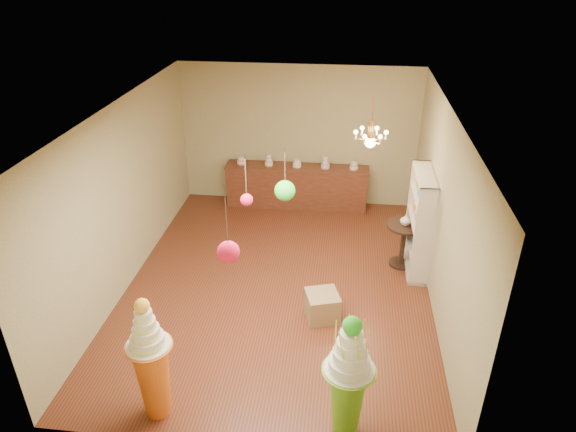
# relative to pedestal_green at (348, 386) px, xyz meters

# --- Properties ---
(floor) EXTENTS (6.50, 6.50, 0.00)m
(floor) POSITION_rel_pedestal_green_xyz_m (-1.17, 2.85, -0.72)
(floor) COLOR #542616
(floor) RESTS_ON ground
(ceiling) EXTENTS (6.50, 6.50, 0.00)m
(ceiling) POSITION_rel_pedestal_green_xyz_m (-1.17, 2.85, 2.28)
(ceiling) COLOR white
(ceiling) RESTS_ON ground
(wall_back) EXTENTS (5.00, 0.04, 3.00)m
(wall_back) POSITION_rel_pedestal_green_xyz_m (-1.17, 6.10, 0.78)
(wall_back) COLOR tan
(wall_back) RESTS_ON ground
(wall_front) EXTENTS (5.00, 0.04, 3.00)m
(wall_front) POSITION_rel_pedestal_green_xyz_m (-1.17, -0.40, 0.78)
(wall_front) COLOR tan
(wall_front) RESTS_ON ground
(wall_left) EXTENTS (0.04, 6.50, 3.00)m
(wall_left) POSITION_rel_pedestal_green_xyz_m (-3.67, 2.85, 0.78)
(wall_left) COLOR tan
(wall_left) RESTS_ON ground
(wall_right) EXTENTS (0.04, 6.50, 3.00)m
(wall_right) POSITION_rel_pedestal_green_xyz_m (1.33, 2.85, 0.78)
(wall_right) COLOR tan
(wall_right) RESTS_ON ground
(pedestal_green) EXTENTS (0.75, 0.75, 1.68)m
(pedestal_green) POSITION_rel_pedestal_green_xyz_m (0.00, 0.00, 0.00)
(pedestal_green) COLOR #74C52B
(pedestal_green) RESTS_ON floor
(pedestal_orange) EXTENTS (0.68, 0.68, 1.70)m
(pedestal_orange) POSITION_rel_pedestal_green_xyz_m (-2.28, 0.02, -0.04)
(pedestal_orange) COLOR orange
(pedestal_orange) RESTS_ON floor
(burlap_riser) EXTENTS (0.60, 0.60, 0.43)m
(burlap_riser) POSITION_rel_pedestal_green_xyz_m (-0.39, 2.05, -0.50)
(burlap_riser) COLOR #947650
(burlap_riser) RESTS_ON floor
(sideboard) EXTENTS (3.04, 0.54, 1.16)m
(sideboard) POSITION_rel_pedestal_green_xyz_m (-1.17, 5.82, -0.24)
(sideboard) COLOR #54291A
(sideboard) RESTS_ON floor
(shelving_unit) EXTENTS (0.33, 1.20, 1.80)m
(shelving_unit) POSITION_rel_pedestal_green_xyz_m (1.16, 3.65, 0.19)
(shelving_unit) COLOR beige
(shelving_unit) RESTS_ON floor
(round_table) EXTENTS (0.82, 0.82, 0.81)m
(round_table) POSITION_rel_pedestal_green_xyz_m (0.93, 3.70, -0.19)
(round_table) COLOR black
(round_table) RESTS_ON floor
(vase) EXTENTS (0.22, 0.22, 0.20)m
(vase) POSITION_rel_pedestal_green_xyz_m (0.93, 3.70, 0.20)
(vase) COLOR beige
(vase) RESTS_ON round_table
(pom_red_left) EXTENTS (0.25, 0.25, 0.92)m
(pom_red_left) POSITION_rel_pedestal_green_xyz_m (-1.35, 0.29, 1.48)
(pom_red_left) COLOR #3D362B
(pom_red_left) RESTS_ON ceiling
(pom_green_mid) EXTENTS (0.26, 0.26, 0.68)m
(pom_green_mid) POSITION_rel_pedestal_green_xyz_m (-0.87, 1.37, 1.73)
(pom_green_mid) COLOR #3D362B
(pom_green_mid) RESTS_ON ceiling
(pom_red_right) EXTENTS (0.15, 0.15, 0.65)m
(pom_red_right) POSITION_rel_pedestal_green_xyz_m (-1.30, 1.10, 1.72)
(pom_red_right) COLOR #3D362B
(pom_red_right) RESTS_ON ceiling
(chandelier) EXTENTS (0.62, 0.62, 0.85)m
(chandelier) POSITION_rel_pedestal_green_xyz_m (0.22, 3.78, 1.59)
(chandelier) COLOR #D18F4A
(chandelier) RESTS_ON ceiling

